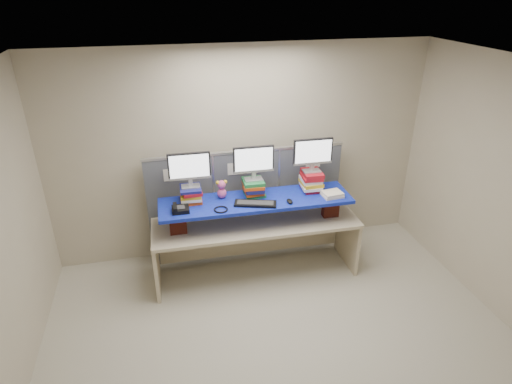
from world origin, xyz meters
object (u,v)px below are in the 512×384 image
object	(u,v)px
monitor_left	(189,168)
monitor_center	(254,161)
desk	(256,233)
keyboard	(255,204)
blue_board	(256,201)
desk_phone	(180,209)
monitor_right	(313,153)

from	to	relation	value
monitor_left	monitor_center	distance (m)	0.76
desk	monitor_left	world-z (taller)	monitor_left
desk	keyboard	world-z (taller)	keyboard
blue_board	monitor_left	bearing A→B (deg)	171.13
desk_phone	monitor_left	bearing A→B (deg)	55.13
desk_phone	monitor_right	bearing A→B (deg)	7.25
monitor_left	monitor_right	bearing A→B (deg)	0.00
monitor_left	keyboard	world-z (taller)	monitor_left
desk	keyboard	distance (m)	0.50
desk	monitor_center	world-z (taller)	monitor_center
monitor_right	desk_phone	bearing A→B (deg)	-172.27
keyboard	desk	bearing A→B (deg)	91.00
monitor_center	desk_phone	world-z (taller)	monitor_center
desk	monitor_center	bearing A→B (deg)	91.58
monitor_left	monitor_center	world-z (taller)	monitor_center
keyboard	desk_phone	size ratio (longest dim) A/B	2.62
monitor_right	monitor_center	bearing A→B (deg)	-180.00
monitor_center	keyboard	distance (m)	0.50
monitor_center	monitor_left	bearing A→B (deg)	-180.00
monitor_right	desk_phone	xyz separation A→B (m)	(-1.65, -0.19, -0.46)
desk	monitor_left	distance (m)	1.18
blue_board	keyboard	size ratio (longest dim) A/B	4.47
desk	monitor_right	xyz separation A→B (m)	(0.73, 0.10, 0.96)
monitor_right	keyboard	size ratio (longest dim) A/B	0.95
blue_board	monitor_center	xyz separation A→B (m)	(-0.00, 0.12, 0.47)
monitor_right	keyboard	xyz separation A→B (m)	(-0.77, -0.23, -0.47)
blue_board	desk_phone	size ratio (longest dim) A/B	11.72
monitor_center	desk	bearing A→B (deg)	-88.42
monitor_left	monitor_right	xyz separation A→B (m)	(1.49, -0.03, 0.06)
monitor_left	keyboard	bearing A→B (deg)	-18.85
monitor_right	keyboard	world-z (taller)	monitor_right
monitor_center	desk_phone	distance (m)	1.03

